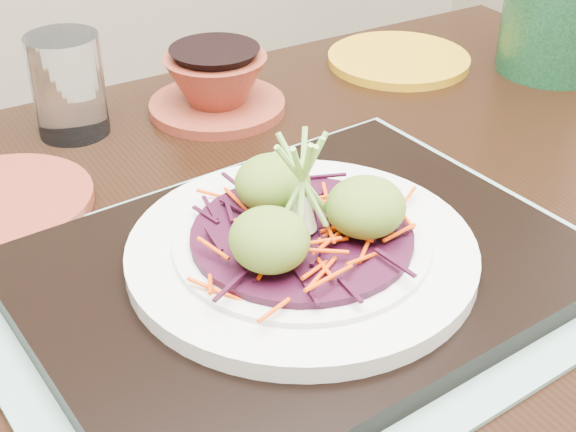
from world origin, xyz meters
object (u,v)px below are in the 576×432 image
serving_tray (301,269)px  white_plate (302,250)px  terracotta_side_plate (3,202)px  yellow_plate (399,59)px  green_jar (559,9)px  water_glass (68,86)px  terracotta_bowl_set (216,87)px  dining_table (285,320)px

serving_tray → white_plate: bearing=0.0°
terracotta_side_plate → yellow_plate: 0.52m
yellow_plate → green_jar: green_jar is taller
water_glass → terracotta_bowl_set: water_glass is taller
terracotta_side_plate → terracotta_bowl_set: terracotta_bowl_set is taller
terracotta_side_plate → green_jar: size_ratio=1.06×
white_plate → terracotta_side_plate: size_ratio=1.66×
yellow_plate → water_glass: bearing=176.3°
yellow_plate → dining_table: bearing=-141.5°
dining_table → yellow_plate: size_ratio=6.43×
terracotta_side_plate → yellow_plate: bearing=9.4°
dining_table → terracotta_side_plate: terracotta_side_plate is taller
yellow_plate → terracotta_side_plate: bearing=-170.6°
dining_table → serving_tray: serving_tray is taller
terracotta_side_plate → white_plate: bearing=-54.1°
dining_table → serving_tray: bearing=-109.3°
terracotta_bowl_set → green_jar: bearing=-14.9°
dining_table → terracotta_side_plate: (-0.19, 0.17, 0.10)m
green_jar → yellow_plate: bearing=142.6°
white_plate → water_glass: size_ratio=2.53×
dining_table → water_glass: bearing=107.8°
serving_tray → white_plate: white_plate is taller
dining_table → water_glass: size_ratio=10.77×
dining_table → terracotta_bowl_set: bearing=76.1°
water_glass → green_jar: 0.57m
white_plate → green_jar: bearing=22.9°
terracotta_side_plate → yellow_plate: same height
serving_tray → dining_table: bearing=66.3°
terracotta_side_plate → yellow_plate: (0.51, 0.08, -0.00)m
terracotta_bowl_set → yellow_plate: bearing=1.0°
water_glass → green_jar: green_jar is taller
serving_tray → terracotta_bowl_set: bearing=70.5°
serving_tray → yellow_plate: serving_tray is taller
water_glass → yellow_plate: water_glass is taller
dining_table → green_jar: green_jar is taller
serving_tray → yellow_plate: size_ratio=2.32×
white_plate → terracotta_side_plate: 0.29m
dining_table → terracotta_bowl_set: size_ratio=6.94×
water_glass → yellow_plate: size_ratio=0.60×
terracotta_bowl_set → green_jar: size_ratio=1.08×
serving_tray → terracotta_side_plate: (-0.17, 0.23, -0.01)m
terracotta_side_plate → green_jar: (0.66, -0.03, 0.07)m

